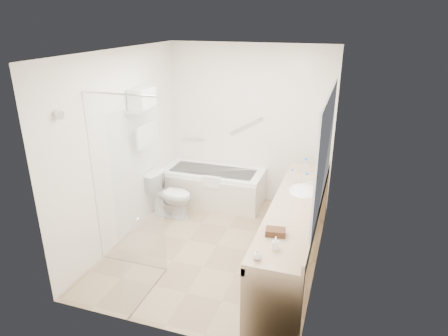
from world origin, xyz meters
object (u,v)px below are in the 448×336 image
(bathtub, at_px, (213,186))
(toilet, at_px, (171,195))
(vanity_counter, at_px, (295,220))
(amenity_basket, at_px, (276,232))
(water_bottle_left, at_px, (306,181))

(bathtub, height_order, toilet, toilet)
(vanity_counter, bearing_deg, toilet, 159.16)
(amenity_basket, xyz_separation_m, water_bottle_left, (0.14, 1.22, 0.07))
(bathtub, distance_m, water_bottle_left, 1.95)
(bathtub, xyz_separation_m, vanity_counter, (1.52, -1.39, 0.36))
(toilet, height_order, amenity_basket, amenity_basket)
(toilet, height_order, water_bottle_left, water_bottle_left)
(vanity_counter, xyz_separation_m, water_bottle_left, (0.05, 0.46, 0.31))
(bathtub, height_order, water_bottle_left, water_bottle_left)
(bathtub, relative_size, vanity_counter, 0.59)
(amenity_basket, height_order, water_bottle_left, water_bottle_left)
(water_bottle_left, bearing_deg, amenity_basket, -96.36)
(vanity_counter, xyz_separation_m, amenity_basket, (-0.09, -0.76, 0.24))
(amenity_basket, relative_size, water_bottle_left, 0.90)
(amenity_basket, distance_m, water_bottle_left, 1.23)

